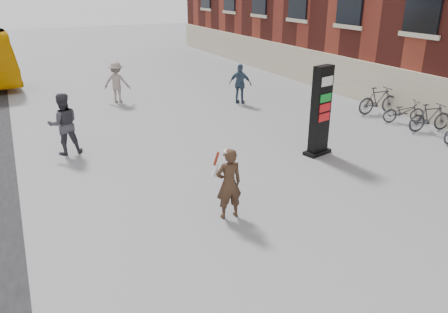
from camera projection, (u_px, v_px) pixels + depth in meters
name	position (u px, v px, depth m)	size (l,w,h in m)	color
ground	(251.00, 206.00, 10.51)	(100.00, 100.00, 0.00)	#9E9EA3
info_pylon	(320.00, 111.00, 13.23)	(0.97, 0.65, 2.76)	black
woman	(229.00, 183.00, 9.72)	(0.65, 0.60, 1.67)	#3B2619
pedestrian_a	(64.00, 124.00, 13.41)	(0.94, 0.73, 1.93)	#38373F
pedestrian_b	(117.00, 82.00, 19.37)	(1.17, 0.67, 1.81)	gray
pedestrian_c	(240.00, 84.00, 19.19)	(1.02, 0.42, 1.74)	#34485E
bike_5	(430.00, 117.00, 15.66)	(0.48, 1.70, 1.02)	#2D2D32
bike_6	(404.00, 111.00, 16.69)	(0.57, 1.63, 0.85)	#2D2D32
bike_7	(378.00, 100.00, 17.77)	(0.52, 1.85, 1.11)	#2D2D32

